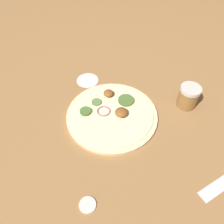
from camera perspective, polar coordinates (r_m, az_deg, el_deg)
ground_plane at (r=0.70m, az=0.00°, el=-1.09°), size 3.00×3.00×0.00m
pizza at (r=0.69m, az=0.02°, el=-0.53°), size 0.29×0.29×0.03m
spice_jar at (r=0.74m, az=19.30°, el=3.83°), size 0.06×0.06×0.08m
loose_cap at (r=0.56m, az=-6.42°, el=-22.92°), size 0.04×0.04×0.01m
flour_patch at (r=0.82m, az=-6.40°, el=8.26°), size 0.08×0.08×0.00m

